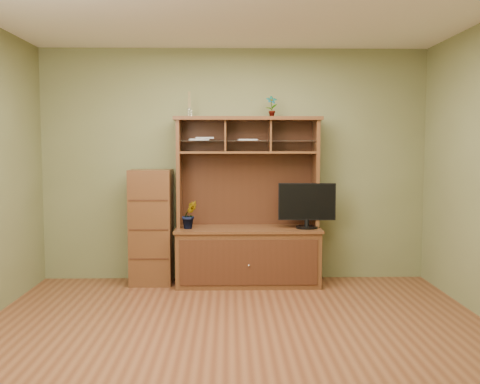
{
  "coord_description": "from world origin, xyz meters",
  "views": [
    {
      "loc": [
        -0.06,
        -4.29,
        1.56
      ],
      "look_at": [
        0.05,
        1.2,
        1.1
      ],
      "focal_mm": 40.0,
      "sensor_mm": 36.0,
      "label": 1
    }
  ],
  "objects": [
    {
      "name": "room",
      "position": [
        0.0,
        0.0,
        1.35
      ],
      "size": [
        4.54,
        4.04,
        2.74
      ],
      "color": "#5D2F1A",
      "rests_on": "ground"
    },
    {
      "name": "magazines",
      "position": [
        -0.21,
        1.8,
        1.65
      ],
      "size": [
        0.79,
        0.2,
        0.04
      ],
      "color": "#B0B0B5",
      "rests_on": "media_hutch"
    },
    {
      "name": "orchid_plant",
      "position": [
        -0.51,
        1.65,
        0.81
      ],
      "size": [
        0.21,
        0.19,
        0.31
      ],
      "primitive_type": "imported",
      "rotation": [
        0.0,
        0.0,
        0.33
      ],
      "color": "#25561D",
      "rests_on": "media_hutch"
    },
    {
      "name": "top_plant",
      "position": [
        0.42,
        1.8,
        2.02
      ],
      "size": [
        0.14,
        0.1,
        0.24
      ],
      "primitive_type": "imported",
      "rotation": [
        0.0,
        0.0,
        0.14
      ],
      "color": "#386A25",
      "rests_on": "media_hutch"
    },
    {
      "name": "side_cabinet",
      "position": [
        -0.95,
        1.77,
        0.65
      ],
      "size": [
        0.47,
        0.43,
        1.31
      ],
      "color": "#4B2C15",
      "rests_on": "room"
    },
    {
      "name": "monitor",
      "position": [
        0.81,
        1.65,
        0.92
      ],
      "size": [
        0.64,
        0.25,
        0.51
      ],
      "rotation": [
        0.0,
        0.0,
        -0.05
      ],
      "color": "black",
      "rests_on": "media_hutch"
    },
    {
      "name": "media_hutch",
      "position": [
        0.15,
        1.73,
        0.52
      ],
      "size": [
        1.66,
        0.61,
        1.9
      ],
      "color": "#4B2C15",
      "rests_on": "room"
    },
    {
      "name": "reed_diffuser",
      "position": [
        -0.51,
        1.8,
        2.01
      ],
      "size": [
        0.06,
        0.06,
        0.29
      ],
      "color": "silver",
      "rests_on": "media_hutch"
    }
  ]
}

